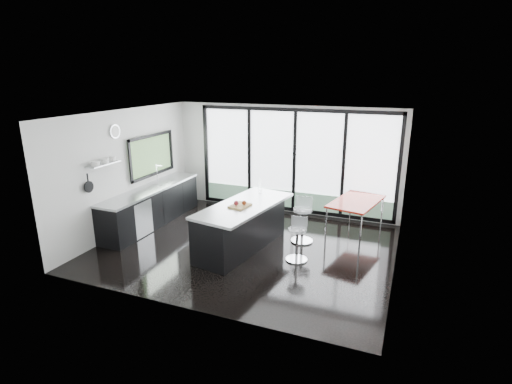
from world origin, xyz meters
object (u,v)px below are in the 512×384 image
at_px(bar_stool_near, 297,244).
at_px(bar_stool_far, 302,225).
at_px(red_table, 355,218).
at_px(island, 241,226).

height_order(bar_stool_near, bar_stool_far, bar_stool_far).
bearing_deg(bar_stool_far, red_table, 31.98).
distance_m(island, red_table, 2.66).
bearing_deg(island, bar_stool_far, 36.43).
bearing_deg(bar_stool_far, bar_stool_near, -88.15).
height_order(bar_stool_near, red_table, red_table).
relative_size(bar_stool_near, red_table, 0.44).
distance_m(island, bar_stool_far, 1.37).
height_order(island, bar_stool_near, island).
relative_size(island, bar_stool_far, 3.36).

